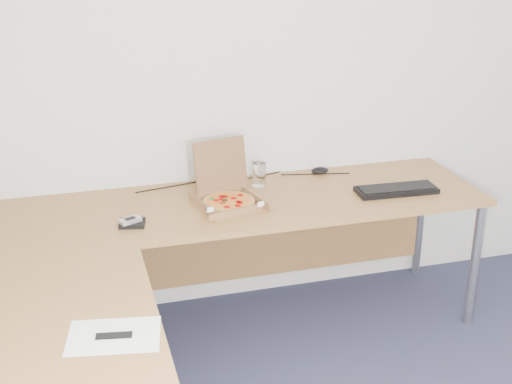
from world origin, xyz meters
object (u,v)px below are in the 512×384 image
object	(u,v)px
pizza_box	(228,198)
wallet	(132,223)
drinking_glass	(259,174)
desk	(193,251)
keyboard	(396,190)

from	to	relation	value
pizza_box	wallet	distance (m)	0.50
pizza_box	drinking_glass	world-z (taller)	pizza_box
desk	pizza_box	bearing A→B (deg)	57.22
wallet	pizza_box	bearing A→B (deg)	25.93
keyboard	wallet	bearing A→B (deg)	-175.34
pizza_box	drinking_glass	size ratio (longest dim) A/B	2.67
desk	keyboard	distance (m)	1.18
wallet	drinking_glass	bearing A→B (deg)	37.49
drinking_glass	wallet	xyz separation A→B (m)	(-0.71, -0.33, -0.05)
drinking_glass	keyboard	bearing A→B (deg)	-23.98
wallet	keyboard	bearing A→B (deg)	14.04
pizza_box	drinking_glass	distance (m)	0.31
pizza_box	keyboard	xyz separation A→B (m)	(0.88, -0.08, -0.02)
pizza_box	keyboard	bearing A→B (deg)	-18.73
drinking_glass	desk	bearing A→B (deg)	-127.98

